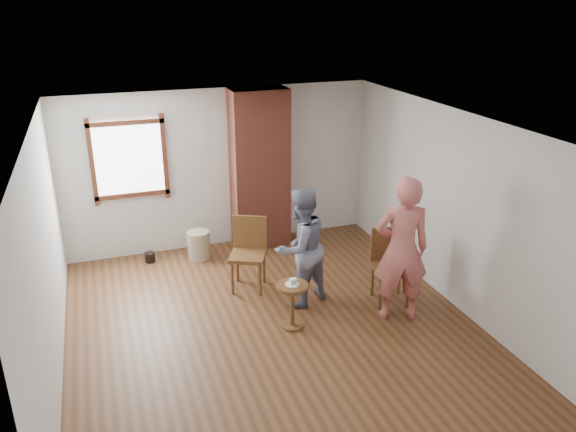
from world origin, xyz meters
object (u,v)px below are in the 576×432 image
Objects in this scene: stoneware_crock at (199,245)px; man at (301,248)px; dining_chair_right at (390,261)px; dining_chair_left at (249,249)px; side_table at (292,298)px; person_pink at (401,250)px.

stoneware_crock is 0.28× the size of man.
man is (-1.18, 0.31, 0.25)m from dining_chair_right.
dining_chair_left is 1.02× the size of dining_chair_right.
stoneware_crock is 3.09m from dining_chair_right.
side_table is 1.50m from person_pink.
stoneware_crock is 3.41m from person_pink.
person_pink reaches higher than man.
side_table is at bearing -55.00° from dining_chair_left.
person_pink is (1.59, -1.44, 0.38)m from dining_chair_left.
stoneware_crock is 0.45× the size of dining_chair_right.
stoneware_crock is at bearing -81.28° from man.
dining_chair_left is 0.63× the size of man.
dining_chair_left is 0.54× the size of person_pink.
stoneware_crock is at bearing 107.39° from side_table.
man reaches higher than dining_chair_left.
dining_chair_left is at bearing -73.51° from man.
stoneware_crock is 0.77× the size of side_table.
dining_chair_right is 0.62× the size of man.
dining_chair_right is (1.70, -0.99, -0.01)m from dining_chair_left.
stoneware_crock is 2.47m from side_table.
dining_chair_left is at bearing 161.45° from dining_chair_right.
dining_chair_left is 1.97m from dining_chair_right.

